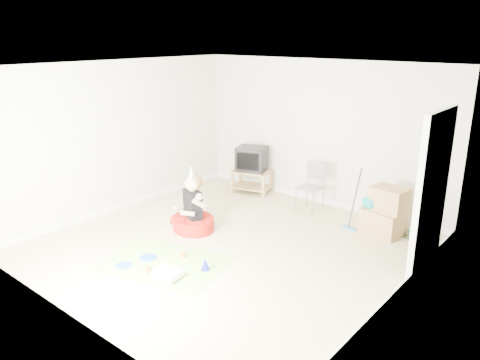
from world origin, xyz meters
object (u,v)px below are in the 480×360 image
Objects in this scene: folding_chair at (310,188)px; seated_woman at (193,216)px; cardboard_boxes at (385,212)px; crt_tv at (252,159)px; tv_stand at (252,179)px; birthday_cake at (168,274)px.

seated_woman reaches higher than folding_chair.
folding_chair is 1.14× the size of cardboard_boxes.
cardboard_boxes is at bearing -23.55° from crt_tv.
crt_tv is at bearing 174.98° from folding_chair.
tv_stand is 3.59m from birthday_cake.
crt_tv reaches higher than folding_chair.
seated_woman reaches higher than cardboard_boxes.
seated_woman reaches higher than crt_tv.
seated_woman reaches higher than tv_stand.
seated_woman is (0.42, -2.03, -0.45)m from crt_tv.
seated_woman is (0.42, -2.03, -0.03)m from tv_stand.
cardboard_boxes is 2.03× the size of birthday_cake.
folding_chair is (1.41, -0.12, 0.16)m from tv_stand.
crt_tv is at bearing 0.00° from tv_stand.
seated_woman is at bearing -117.40° from folding_chair.
folding_chair is 2.32× the size of birthday_cake.
tv_stand is at bearing 174.98° from folding_chair.
seated_woman reaches higher than birthday_cake.
birthday_cake is (1.27, -3.35, -0.22)m from tv_stand.
cardboard_boxes is (1.42, -0.12, -0.06)m from folding_chair.
crt_tv is 2.12m from seated_woman.
crt_tv is 1.44m from folding_chair.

